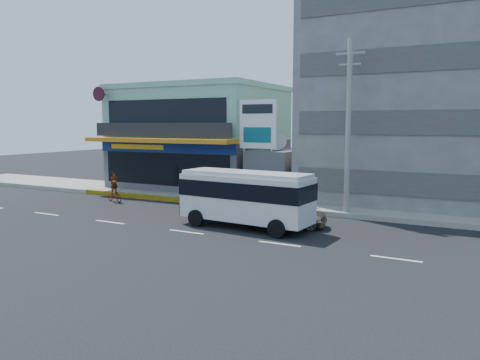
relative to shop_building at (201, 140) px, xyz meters
name	(u,v)px	position (x,y,z in m)	size (l,w,h in m)	color
ground	(186,232)	(8.00, -13.95, -4.00)	(120.00, 120.00, 0.00)	black
sidewalk	(339,207)	(13.00, -4.45, -3.85)	(70.00, 5.00, 0.30)	gray
shop_building	(201,140)	(0.00, 0.00, 0.00)	(12.40, 11.70, 8.00)	#434448
concrete_building	(439,98)	(18.00, 1.05, 3.00)	(16.00, 12.00, 14.00)	gray
gap_structure	(281,174)	(8.00, -1.95, -2.25)	(3.00, 6.00, 3.50)	#434448
satellite_dish	(275,149)	(8.00, -2.95, -0.42)	(1.50, 1.50, 0.15)	slate
billboard	(258,130)	(7.50, -4.75, 0.93)	(2.60, 0.18, 6.90)	gray
utility_pole_near	(348,127)	(14.00, -6.55, 1.15)	(1.60, 0.30, 10.00)	#999993
minibus	(246,195)	(10.17, -11.74, -2.26)	(7.09, 2.85, 2.90)	silver
sedan	(286,213)	(11.89, -10.48, -3.28)	(1.70, 4.23, 1.44)	tan
motorcycle_rider	(114,192)	(-1.49, -8.69, -3.31)	(1.70, 0.98, 2.07)	#50140B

